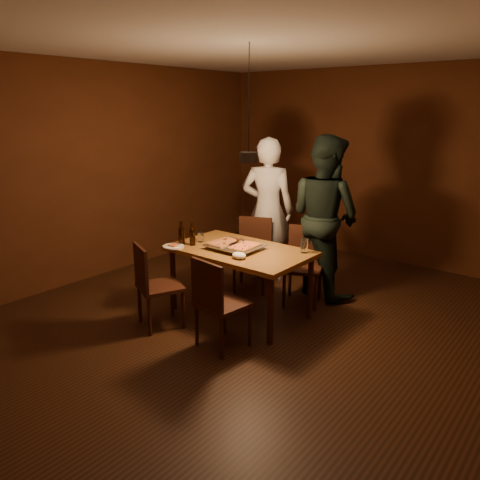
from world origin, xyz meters
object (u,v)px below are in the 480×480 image
Objects in this scene: plate_slice at (173,246)px; chair_near_left at (152,278)px; pizza_tray at (235,247)px; pendant_lamp at (249,156)px; chair_far_right at (304,257)px; chair_near_right at (216,296)px; beer_bottle_a at (181,233)px; chair_far_left at (253,247)px; beer_bottle_b at (192,234)px; diner_dark at (324,217)px; dining_table at (240,255)px; diner_white at (268,210)px.

chair_near_left is at bearing -74.45° from plate_slice.
pendant_lamp is at bearing -17.21° from pizza_tray.
chair_far_right is 1.51m from pendant_lamp.
beer_bottle_a is at bearing 159.85° from chair_near_right.
pendant_lamp reaches higher than pizza_tray.
chair_near_left is at bearing 60.94° from chair_far_left.
pendant_lamp is at bearing 8.19° from beer_bottle_b.
pendant_lamp reaches higher than beer_bottle_a.
plate_slice is (-0.94, 0.36, 0.22)m from chair_near_right.
chair_near_right is 0.85m from pizza_tray.
chair_near_right is at bearing -63.32° from pizza_tray.
beer_bottle_b is (-0.86, -0.97, 0.34)m from chair_far_right.
beer_bottle_a is (-0.24, -1.00, 0.34)m from chair_far_left.
chair_near_right is 0.88× the size of pizza_tray.
beer_bottle_b reaches higher than plate_slice.
pizza_tray reaches higher than plate_slice.
chair_far_right and chair_near_right have the same top height.
pizza_tray is 2.21× the size of beer_bottle_b.
chair_far_right is at bearing 79.54° from pendant_lamp.
diner_dark is at bearing 56.55° from plate_slice.
dining_table is 5.71× the size of beer_bottle_a.
chair_far_right is (0.36, 0.75, -0.14)m from dining_table.
beer_bottle_b is at bearing 60.51° from plate_slice.
diner_dark is (0.89, 1.95, 0.43)m from chair_near_left.
chair_near_left is at bearing 80.13° from diner_dark.
dining_table is 2.70× the size of chair_near_left.
beer_bottle_a is 0.17m from plate_slice.
pendant_lamp is (0.63, -1.23, 0.83)m from diner_white.
diner_white reaches higher than plate_slice.
diner_dark reaches higher than diner_white.
chair_near_right is 1.39m from pendant_lamp.
pizza_tray is at bearing 84.26° from chair_near_left.
chair_far_left and chair_near_left have the same top height.
dining_table is 0.84m from chair_near_right.
beer_bottle_b is 0.13× the size of diner_white.
chair_far_left is 1.01m from beer_bottle_b.
chair_near_right is 2.11× the size of plate_slice.
dining_table is 3.09× the size of chair_near_right.
chair_near_left is at bearing -168.24° from chair_near_right.
beer_bottle_b is (-0.14, -0.94, 0.34)m from chair_far_left.
pendant_lamp reaches higher than chair_near_left.
dining_table is at bearing 33.35° from plate_slice.
pendant_lamp is at bearing 70.24° from chair_near_left.
chair_far_left is at bearing 113.08° from pizza_tray.
diner_white is at bearing 119.48° from chair_near_right.
chair_near_right is at bearing 89.10° from diner_white.
beer_bottle_b is (-0.50, -0.21, 0.20)m from dining_table.
pizza_tray is 0.29× the size of diner_dark.
diner_white reaches higher than beer_bottle_b.
chair_far_left is at bearing 41.85° from diner_dark.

